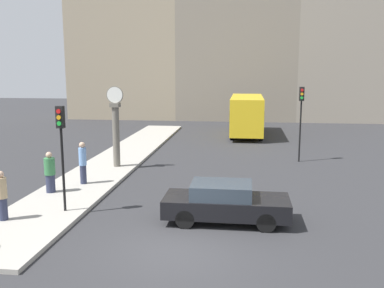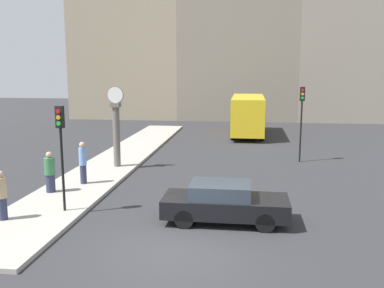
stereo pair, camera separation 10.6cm
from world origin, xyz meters
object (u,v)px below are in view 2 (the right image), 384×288
object	(u,v)px
traffic_light_far	(302,109)
pedestrian_tan_coat	(2,195)
bus_distant	(248,113)
pedestrian_blue_stripe	(83,162)
sedan_car	(224,202)
traffic_light_near	(61,136)
pedestrian_green_hoodie	(50,172)
street_clock	(116,129)

from	to	relation	value
traffic_light_far	pedestrian_tan_coat	xyz separation A→B (m)	(-10.98, -11.22, -1.97)
bus_distant	traffic_light_far	xyz separation A→B (m)	(2.93, -9.31, 1.25)
pedestrian_tan_coat	pedestrian_blue_stripe	world-z (taller)	pedestrian_blue_stripe
pedestrian_blue_stripe	sedan_car	bearing A→B (deg)	-29.49
bus_distant	pedestrian_tan_coat	size ratio (longest dim) A/B	4.55
traffic_light_near	traffic_light_far	size ratio (longest dim) A/B	0.90
traffic_light_near	traffic_light_far	world-z (taller)	traffic_light_far
pedestrian_green_hoodie	sedan_car	bearing A→B (deg)	-16.76
traffic_light_near	bus_distant	bearing A→B (deg)	71.72
traffic_light_near	sedan_car	bearing A→B (deg)	-0.31
traffic_light_far	pedestrian_green_hoodie	distance (m)	13.59
sedan_car	traffic_light_near	size ratio (longest dim) A/B	1.13
bus_distant	street_clock	bearing A→B (deg)	-118.40
sedan_car	traffic_light_far	xyz separation A→B (m)	(3.64, 10.09, 2.27)
bus_distant	pedestrian_green_hoodie	world-z (taller)	bus_distant
bus_distant	street_clock	size ratio (longest dim) A/B	1.85
sedan_car	pedestrian_blue_stripe	bearing A→B (deg)	150.51
bus_distant	street_clock	world-z (taller)	street_clock
pedestrian_green_hoodie	pedestrian_tan_coat	bearing A→B (deg)	-91.86
traffic_light_far	street_clock	distance (m)	10.08
street_clock	traffic_light_near	bearing A→B (deg)	-87.94
bus_distant	pedestrian_green_hoodie	xyz separation A→B (m)	(-7.94, -17.23, -0.74)
pedestrian_tan_coat	bus_distant	bearing A→B (deg)	68.59
traffic_light_far	sedan_car	bearing A→B (deg)	-109.82
traffic_light_far	pedestrian_blue_stripe	distance (m)	12.09
bus_distant	pedestrian_tan_coat	distance (m)	22.06
traffic_light_near	pedestrian_tan_coat	size ratio (longest dim) A/B	2.23
sedan_car	pedestrian_blue_stripe	size ratio (longest dim) A/B	2.27
sedan_car	street_clock	bearing A→B (deg)	129.95
bus_distant	pedestrian_blue_stripe	bearing A→B (deg)	-114.23
traffic_light_near	pedestrian_green_hoodie	bearing A→B (deg)	125.68
traffic_light_far	pedestrian_tan_coat	world-z (taller)	traffic_light_far
sedan_car	pedestrian_tan_coat	bearing A→B (deg)	-171.31
bus_distant	traffic_light_near	distance (m)	20.43
sedan_car	bus_distant	world-z (taller)	bus_distant
traffic_light_near	street_clock	world-z (taller)	street_clock
street_clock	pedestrian_green_hoodie	bearing A→B (deg)	-104.65
bus_distant	traffic_light_far	distance (m)	9.84
pedestrian_blue_stripe	traffic_light_near	bearing A→B (deg)	-78.88
sedan_car	traffic_light_near	bearing A→B (deg)	179.69
pedestrian_tan_coat	pedestrian_green_hoodie	xyz separation A→B (m)	(0.11, 3.30, -0.02)
sedan_car	traffic_light_far	world-z (taller)	traffic_light_far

